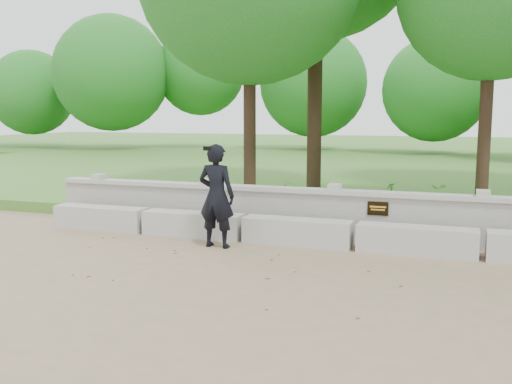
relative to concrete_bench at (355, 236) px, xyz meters
The scene contains 9 objects.
ground 1.91m from the concrete_bench, 90.00° to the right, with size 80.00×80.00×0.00m, color #8F7457.
lawn 12.10m from the concrete_bench, 90.00° to the left, with size 40.00×22.00×0.25m, color #3B6223.
concrete_bench is the anchor object (origin of this frame).
parapet_wall 0.74m from the concrete_bench, 89.99° to the left, with size 12.50×0.35×0.90m.
man_main 2.42m from the concrete_bench, 164.25° to the right, with size 0.66×0.59×1.76m.
shrub_a 4.27m from the concrete_bench, 160.82° to the left, with size 0.31×0.21×0.59m, color #387527.
shrub_b 2.12m from the concrete_bench, 137.90° to the left, with size 0.37×0.30×0.68m, color #387527.
shrub_c 2.38m from the concrete_bench, 52.54° to the left, with size 0.59×0.51×0.66m, color #387527.
shrub_d 3.12m from the concrete_bench, 85.34° to the left, with size 0.31×0.28×0.55m, color #387527.
Camera 1 is at (1.56, -7.49, 2.26)m, focal length 40.00 mm.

